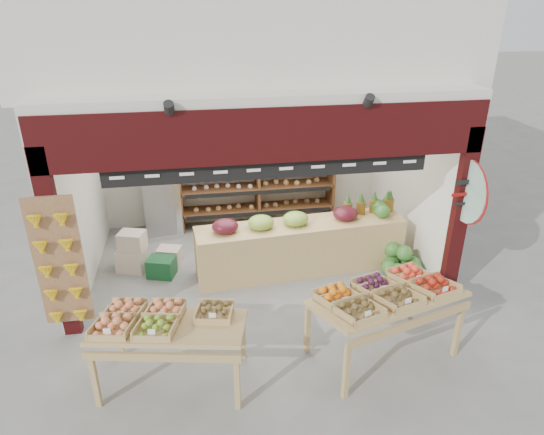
{
  "coord_description": "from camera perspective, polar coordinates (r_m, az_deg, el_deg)",
  "views": [
    {
      "loc": [
        -0.96,
        -6.83,
        4.24
      ],
      "look_at": [
        0.16,
        -0.2,
        1.12
      ],
      "focal_mm": 32.0,
      "sensor_mm": 36.0,
      "label": 1
    }
  ],
  "objects": [
    {
      "name": "refrigerator",
      "position": [
        9.31,
        -13.06,
        2.82
      ],
      "size": [
        0.76,
        0.76,
        1.69
      ],
      "primitive_type": "cube",
      "rotation": [
        0.0,
        0.0,
        0.19
      ],
      "color": "silver",
      "rests_on": "ground"
    },
    {
      "name": "display_table_right",
      "position": [
        6.15,
        13.28,
        -8.87
      ],
      "size": [
        1.99,
        1.45,
        1.12
      ],
      "color": "tan",
      "rests_on": "ground"
    },
    {
      "name": "mid_counter",
      "position": [
        8.01,
        3.32,
        -3.23
      ],
      "size": [
        3.46,
        0.93,
        1.08
      ],
      "color": "tan",
      "rests_on": "ground"
    },
    {
      "name": "display_table_left",
      "position": [
        5.79,
        -12.97,
        -11.88
      ],
      "size": [
        1.84,
        1.25,
        1.07
      ],
      "color": "tan",
      "rests_on": "ground"
    },
    {
      "name": "gift_sign",
      "position": [
        7.23,
        22.04,
        2.87
      ],
      "size": [
        0.04,
        0.93,
        0.92
      ],
      "color": "#A2CCB3",
      "rests_on": "ground"
    },
    {
      "name": "banana_board",
      "position": [
        6.7,
        -23.74,
        -5.22
      ],
      "size": [
        0.6,
        0.15,
        1.8
      ],
      "color": "#996B45",
      "rests_on": "ground"
    },
    {
      "name": "cardboard_stack",
      "position": [
        8.35,
        -14.55,
        -4.47
      ],
      "size": [
        1.11,
        0.8,
        0.7
      ],
      "color": "silver",
      "rests_on": "ground"
    },
    {
      "name": "shop_structure",
      "position": [
        8.51,
        -3.35,
        22.7
      ],
      "size": [
        6.36,
        5.12,
        5.4
      ],
      "color": "silver",
      "rests_on": "ground"
    },
    {
      "name": "ground",
      "position": [
        8.1,
        -1.36,
        -6.68
      ],
      "size": [
        60.0,
        60.0,
        0.0
      ],
      "primitive_type": "plane",
      "color": "slate",
      "rests_on": "ground"
    },
    {
      "name": "watermelon_pile",
      "position": [
        8.29,
        14.95,
        -5.36
      ],
      "size": [
        0.72,
        0.67,
        0.51
      ],
      "color": "#1F521B",
      "rests_on": "ground"
    },
    {
      "name": "back_shelving",
      "position": [
        9.38,
        -1.75,
        5.88
      ],
      "size": [
        3.02,
        0.5,
        1.87
      ],
      "color": "brown",
      "rests_on": "ground"
    }
  ]
}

